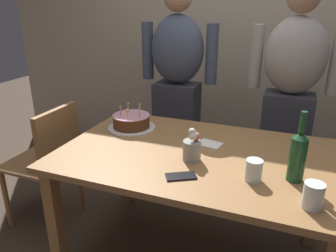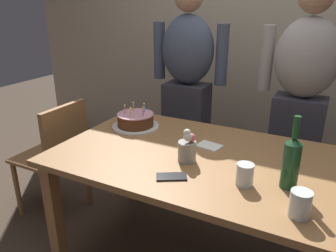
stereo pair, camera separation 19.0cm
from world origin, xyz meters
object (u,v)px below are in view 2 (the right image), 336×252
object	(u,v)px
wine_bottle	(291,161)
cell_phone	(171,177)
birthday_cake	(136,121)
water_glass_near	(300,204)
napkin_stack	(209,146)
person_man_bearded	(187,89)
water_glass_far	(245,175)
person_woman_cardigan	(300,104)
dining_chair	(58,152)
flower_vase	(187,148)

from	to	relation	value
wine_bottle	cell_phone	distance (m)	0.54
birthday_cake	water_glass_near	bearing A→B (deg)	-25.88
napkin_stack	person_man_bearded	size ratio (longest dim) A/B	0.08
water_glass_far	cell_phone	distance (m)	0.34
person_woman_cardigan	person_man_bearded	bearing A→B (deg)	0.00
birthday_cake	person_man_bearded	world-z (taller)	person_man_bearded
person_woman_cardigan	dining_chair	world-z (taller)	person_woman_cardigan
flower_vase	birthday_cake	bearing A→B (deg)	149.92
birthday_cake	flower_vase	xyz separation A→B (m)	(0.50, -0.29, 0.03)
water_glass_near	water_glass_far	xyz separation A→B (m)	(-0.25, 0.13, -0.00)
wine_bottle	person_man_bearded	distance (m)	1.29
water_glass_far	napkin_stack	size ratio (longest dim) A/B	0.78
water_glass_near	water_glass_far	bearing A→B (deg)	151.78
cell_phone	dining_chair	distance (m)	1.13
water_glass_near	napkin_stack	world-z (taller)	water_glass_near
water_glass_far	wine_bottle	world-z (taller)	wine_bottle
birthday_cake	water_glass_near	world-z (taller)	birthday_cake
napkin_stack	person_woman_cardigan	size ratio (longest dim) A/B	0.08
flower_vase	dining_chair	distance (m)	1.10
wine_bottle	person_woman_cardigan	distance (m)	0.91
water_glass_far	dining_chair	distance (m)	1.43
napkin_stack	flower_vase	bearing A→B (deg)	-100.33
wine_bottle	cell_phone	xyz separation A→B (m)	(-0.50, -0.17, -0.12)
water_glass_near	napkin_stack	xyz separation A→B (m)	(-0.54, 0.46, -0.05)
cell_phone	person_woman_cardigan	size ratio (longest dim) A/B	0.09
water_glass_near	flower_vase	bearing A→B (deg)	158.04
flower_vase	dining_chair	world-z (taller)	flower_vase
person_man_bearded	person_woman_cardigan	distance (m)	0.84
flower_vase	cell_phone	bearing A→B (deg)	-87.88
person_woman_cardigan	cell_phone	bearing A→B (deg)	68.17
water_glass_near	person_man_bearded	world-z (taller)	person_man_bearded
birthday_cake	wine_bottle	size ratio (longest dim) A/B	0.92
person_man_bearded	water_glass_far	bearing A→B (deg)	126.63
water_glass_near	dining_chair	xyz separation A→B (m)	(-1.63, 0.34, -0.28)
birthday_cake	person_woman_cardigan	distance (m)	1.12
water_glass_far	flower_vase	bearing A→B (deg)	163.19
water_glass_near	water_glass_far	world-z (taller)	water_glass_near
cell_phone	person_man_bearded	distance (m)	1.16
cell_phone	dining_chair	world-z (taller)	dining_chair
water_glass_far	person_woman_cardigan	distance (m)	0.99
birthday_cake	flower_vase	distance (m)	0.58
birthday_cake	water_glass_near	size ratio (longest dim) A/B	2.80
napkin_stack	wine_bottle	bearing A→B (deg)	-28.02
cell_phone	dining_chair	size ratio (longest dim) A/B	0.17
birthday_cake	dining_chair	bearing A→B (deg)	-161.78
wine_bottle	birthday_cake	bearing A→B (deg)	162.54
person_woman_cardigan	water_glass_far	bearing A→B (deg)	83.65
flower_vase	person_woman_cardigan	distance (m)	0.99
wine_bottle	person_woman_cardigan	bearing A→B (deg)	94.37
wine_bottle	cell_phone	bearing A→B (deg)	-161.63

